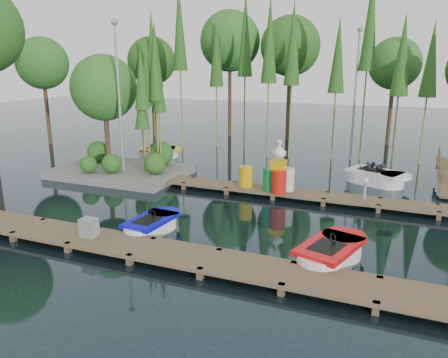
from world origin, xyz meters
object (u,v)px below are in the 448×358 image
at_px(boat_red, 331,254).
at_px(boat_yellow_far, 159,152).
at_px(drum_cluster, 279,176).
at_px(island, 116,110).
at_px(utility_cabinet, 89,228).
at_px(yellow_barrel, 246,176).
at_px(boat_blue, 152,226).

height_order(boat_red, boat_yellow_far, boat_yellow_far).
distance_m(boat_yellow_far, drum_cluster, 10.05).
bearing_deg(boat_yellow_far, island, -90.99).
bearing_deg(boat_yellow_far, utility_cabinet, -72.46).
bearing_deg(drum_cluster, island, 173.60).
height_order(utility_cabinet, drum_cluster, drum_cluster).
height_order(island, yellow_barrel, island).
distance_m(boat_blue, yellow_barrel, 5.55).
distance_m(boat_blue, boat_red, 5.77).
distance_m(island, drum_cluster, 8.79).
distance_m(island, boat_yellow_far, 5.06).
relative_size(island, yellow_barrel, 7.79).
relative_size(island, boat_blue, 2.73).
relative_size(boat_red, utility_cabinet, 5.23).
height_order(island, utility_cabinet, island).
bearing_deg(drum_cluster, utility_cabinet, -120.24).
relative_size(boat_red, boat_yellow_far, 1.05).
height_order(island, boat_blue, island).
height_order(boat_red, utility_cabinet, utility_cabinet).
bearing_deg(yellow_barrel, island, 173.53).
relative_size(boat_blue, drum_cluster, 1.17).
distance_m(island, utility_cabinet, 9.34).
bearing_deg(island, boat_yellow_far, 92.78).
relative_size(island, boat_yellow_far, 2.35).
bearing_deg(boat_yellow_far, drum_cluster, -34.24).
distance_m(boat_red, boat_yellow_far, 15.54).
relative_size(island, drum_cluster, 3.19).
height_order(boat_blue, utility_cabinet, utility_cabinet).
relative_size(boat_blue, boat_red, 0.82).
relative_size(island, boat_red, 2.25).
distance_m(boat_yellow_far, yellow_barrel, 8.72).
xyz_separation_m(island, boat_yellow_far, (-0.20, 4.14, -2.91)).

